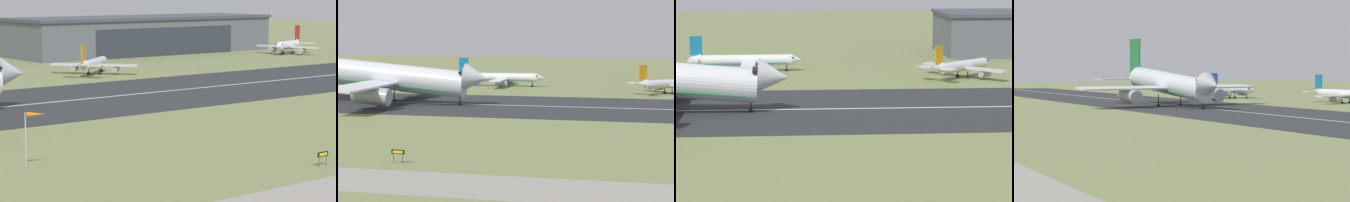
# 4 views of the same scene
# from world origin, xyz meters

# --- Properties ---
(ground_plane) EXTENTS (655.97, 655.97, 0.00)m
(ground_plane) POSITION_xyz_m (0.00, 53.46, 0.00)
(ground_plane) COLOR #7A8451
(runway_strip) EXTENTS (415.97, 41.23, 0.06)m
(runway_strip) POSITION_xyz_m (0.00, 106.92, 0.03)
(runway_strip) COLOR #2B2D30
(runway_strip) RESTS_ON ground_plane
(runway_centreline) EXTENTS (374.37, 0.70, 0.01)m
(runway_centreline) POSITION_xyz_m (0.00, 106.92, 0.07)
(runway_centreline) COLOR silver
(runway_centreline) RESTS_ON runway_strip
(hangar_building) EXTENTS (86.48, 27.15, 11.55)m
(hangar_building) POSITION_xyz_m (69.89, 187.78, 5.79)
(hangar_building) COLOR slate
(hangar_building) RESTS_ON ground_plane
(airplane_parked_centre) EXTENTS (18.66, 18.94, 7.52)m
(airplane_parked_centre) POSITION_xyz_m (22.92, 142.30, 2.51)
(airplane_parked_centre) COLOR silver
(airplane_parked_centre) RESTS_ON ground_plane
(airplane_parked_east) EXTENTS (17.64, 19.97, 8.69)m
(airplane_parked_east) POSITION_xyz_m (102.98, 156.49, 2.68)
(airplane_parked_east) COLOR silver
(airplane_parked_east) RESTS_ON ground_plane
(windsock_pole) EXTENTS (2.20, 1.32, 6.52)m
(windsock_pole) POSITION_xyz_m (-36.09, 61.24, 5.78)
(windsock_pole) COLOR #B7B7BC
(windsock_pole) RESTS_ON ground_plane
(runway_sign) EXTENTS (1.66, 0.13, 1.66)m
(runway_sign) POSITION_xyz_m (-9.57, 43.30, 1.25)
(runway_sign) COLOR #4C4C51
(runway_sign) RESTS_ON ground_plane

